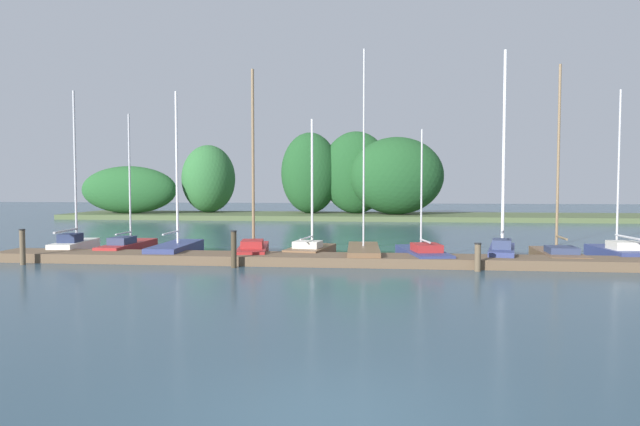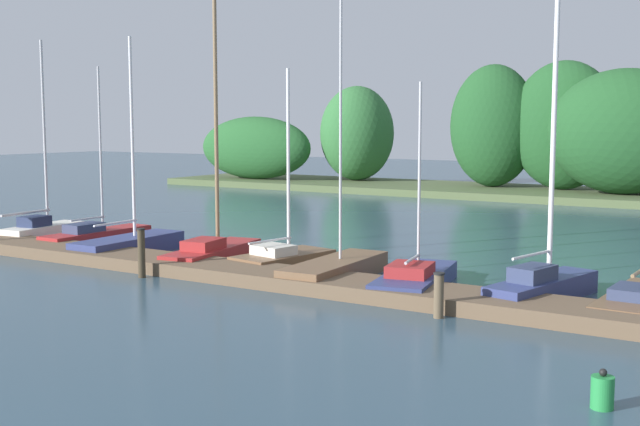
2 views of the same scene
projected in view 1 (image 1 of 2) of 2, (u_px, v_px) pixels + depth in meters
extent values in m
plane|color=#2D4756|center=(331.00, 423.00, 7.06)|extent=(160.00, 160.00, 0.00)
cube|color=brown|center=(363.00, 260.00, 20.84)|extent=(28.57, 1.80, 0.35)
cube|color=#4C5B38|center=(373.00, 216.00, 48.36)|extent=(53.31, 8.00, 0.40)
ellipsoid|color=#2D6633|center=(209.00, 179.00, 50.97)|extent=(4.81, 4.76, 6.10)
ellipsoid|color=#1E4C23|center=(310.00, 173.00, 49.53)|extent=(5.08, 4.12, 7.11)
ellipsoid|color=#235628|center=(129.00, 190.00, 49.33)|extent=(8.62, 3.12, 4.15)
ellipsoid|color=#1E4C23|center=(396.00, 176.00, 47.56)|extent=(7.92, 5.42, 6.55)
ellipsoid|color=#1E4C23|center=(356.00, 173.00, 49.21)|extent=(6.00, 3.73, 7.18)
cube|color=silver|center=(75.00, 248.00, 24.06)|extent=(1.31, 3.18, 0.55)
cube|color=silver|center=(88.00, 245.00, 25.45)|extent=(0.62, 0.83, 0.47)
cube|color=#1E2847|center=(70.00, 238.00, 23.65)|extent=(0.83, 1.00, 0.36)
cylinder|color=#B7B7BC|center=(75.00, 166.00, 24.11)|extent=(0.10, 0.10, 6.42)
cylinder|color=#B7B7BC|center=(66.00, 231.00, 23.27)|extent=(0.32, 2.17, 0.09)
cube|color=maroon|center=(128.00, 248.00, 24.28)|extent=(1.01, 4.14, 0.46)
cube|color=maroon|center=(146.00, 244.00, 26.13)|extent=(0.56, 1.04, 0.39)
cube|color=#2D3856|center=(122.00, 240.00, 23.75)|extent=(0.76, 1.24, 0.30)
cylinder|color=#B7B7BC|center=(130.00, 178.00, 24.43)|extent=(0.08, 0.08, 5.56)
cylinder|color=#B7B7BC|center=(124.00, 233.00, 23.90)|extent=(0.07, 1.47, 0.07)
cube|color=navy|center=(175.00, 250.00, 23.06)|extent=(1.34, 3.99, 0.55)
cube|color=navy|center=(189.00, 246.00, 24.83)|extent=(0.71, 1.01, 0.47)
cylinder|color=silver|center=(177.00, 168.00, 23.18)|extent=(0.10, 0.10, 6.24)
cylinder|color=silver|center=(171.00, 233.00, 22.50)|extent=(0.12, 1.82, 0.07)
cube|color=maroon|center=(253.00, 252.00, 23.01)|extent=(1.78, 4.27, 0.45)
cube|color=maroon|center=(256.00, 247.00, 24.87)|extent=(0.78, 1.12, 0.39)
cube|color=maroon|center=(252.00, 244.00, 22.48)|extent=(1.03, 1.36, 0.29)
cylinder|color=#7F6647|center=(253.00, 158.00, 23.12)|extent=(0.12, 0.12, 7.23)
cube|color=brown|center=(310.00, 252.00, 23.08)|extent=(1.91, 3.23, 0.42)
cube|color=brown|center=(320.00, 249.00, 24.38)|extent=(0.88, 0.88, 0.36)
cube|color=beige|center=(308.00, 244.00, 22.70)|extent=(1.18, 1.08, 0.27)
cylinder|color=silver|center=(312.00, 183.00, 23.15)|extent=(0.10, 0.10, 5.23)
cylinder|color=silver|center=(307.00, 238.00, 22.56)|extent=(0.36, 1.61, 0.06)
cube|color=brown|center=(363.00, 254.00, 22.05)|extent=(1.36, 4.09, 0.53)
cube|color=brown|center=(363.00, 249.00, 23.86)|extent=(0.70, 1.04, 0.45)
cylinder|color=#B7B7BC|center=(364.00, 148.00, 22.14)|extent=(0.07, 0.07, 7.74)
cube|color=navy|center=(423.00, 255.00, 21.83)|extent=(2.05, 4.19, 0.44)
cube|color=navy|center=(411.00, 250.00, 23.63)|extent=(0.90, 1.12, 0.37)
cube|color=maroon|center=(427.00, 248.00, 21.32)|extent=(1.19, 1.37, 0.29)
cylinder|color=#B7B7BC|center=(421.00, 189.00, 22.00)|extent=(0.07, 0.07, 4.69)
cylinder|color=#B7B7BC|center=(425.00, 241.00, 21.52)|extent=(0.32, 1.30, 0.07)
cube|color=navy|center=(502.00, 254.00, 21.88)|extent=(1.73, 3.82, 0.54)
cube|color=navy|center=(503.00, 250.00, 23.46)|extent=(0.70, 1.02, 0.46)
cube|color=#2D3856|center=(502.00, 244.00, 21.42)|extent=(0.92, 1.24, 0.35)
cylinder|color=silver|center=(504.00, 149.00, 21.93)|extent=(0.12, 0.12, 7.65)
cylinder|color=silver|center=(502.00, 233.00, 21.38)|extent=(0.45, 1.66, 0.07)
cube|color=brown|center=(558.00, 256.00, 21.87)|extent=(1.56, 3.90, 0.37)
cube|color=brown|center=(547.00, 251.00, 23.58)|extent=(0.81, 0.99, 0.31)
cube|color=#2D3856|center=(562.00, 250.00, 21.38)|extent=(1.10, 1.20, 0.24)
cylinder|color=#7F6647|center=(558.00, 158.00, 21.95)|extent=(0.10, 0.10, 7.27)
cylinder|color=#7F6647|center=(561.00, 238.00, 21.45)|extent=(0.15, 1.49, 0.08)
cube|color=navy|center=(619.00, 254.00, 21.95)|extent=(1.57, 3.35, 0.49)
cube|color=navy|center=(602.00, 251.00, 23.43)|extent=(0.81, 0.86, 0.41)
cube|color=beige|center=(625.00, 245.00, 21.52)|extent=(1.09, 1.04, 0.32)
cylinder|color=#B7B7BC|center=(619.00, 169.00, 22.02)|extent=(0.08, 0.08, 6.18)
cylinder|color=#B7B7BC|center=(627.00, 237.00, 21.34)|extent=(0.19, 1.83, 0.08)
cylinder|color=brown|center=(23.00, 247.00, 20.82)|extent=(0.20, 0.20, 1.29)
cylinder|color=black|center=(22.00, 230.00, 20.79)|extent=(0.23, 0.23, 0.04)
cylinder|color=#3D3323|center=(234.00, 250.00, 20.10)|extent=(0.20, 0.20, 1.29)
cylinder|color=black|center=(234.00, 231.00, 20.07)|extent=(0.23, 0.23, 0.04)
cylinder|color=brown|center=(478.00, 258.00, 19.26)|extent=(0.21, 0.21, 0.94)
cylinder|color=black|center=(478.00, 244.00, 19.24)|extent=(0.24, 0.24, 0.04)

